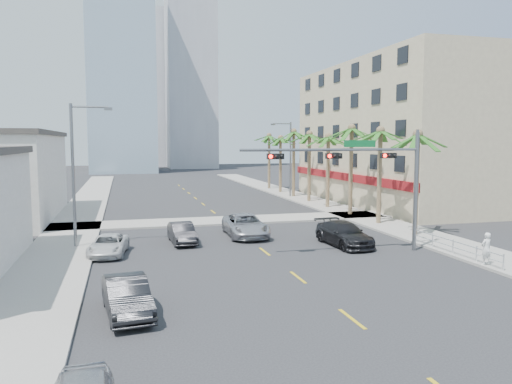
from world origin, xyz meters
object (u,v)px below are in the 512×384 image
car_parked_mid (127,296)px  pedestrian (486,249)px  traffic_signal_mast (369,169)px  car_lane_left (182,233)px  car_parked_far (108,245)px  car_lane_center (245,225)px  car_lane_right (344,234)px

car_parked_mid → pedestrian: 18.67m
traffic_signal_mast → car_lane_left: bearing=150.2°
car_parked_far → car_lane_left: bearing=35.1°
traffic_signal_mast → pedestrian: (4.52, -4.67, -4.04)m
car_lane_center → car_parked_far: bearing=-156.7°
traffic_signal_mast → car_parked_mid: 16.34m
car_parked_mid → car_lane_center: bearing=53.3°
traffic_signal_mast → car_lane_right: (-0.36, 2.48, -4.31)m
car_parked_mid → car_lane_left: bearing=67.6°
car_parked_far → car_lane_right: car_lane_right is taller
car_lane_center → pedestrian: 15.66m
car_lane_right → car_parked_far: bearing=171.7°
car_lane_right → pedestrian: size_ratio=3.00×
car_lane_center → pedestrian: bearing=-47.3°
car_parked_far → car_lane_left: (4.60, 2.38, 0.08)m
traffic_signal_mast → car_parked_far: bearing=166.7°
car_lane_left → pedestrian: pedestrian is taller
car_parked_far → pedestrian: pedestrian is taller
car_lane_left → pedestrian: 18.24m
traffic_signal_mast → car_parked_far: traffic_signal_mast is taller
car_lane_center → pedestrian: (10.26, -11.83, 0.23)m
pedestrian → car_parked_mid: bearing=0.6°
traffic_signal_mast → car_lane_center: size_ratio=1.96×
pedestrian → traffic_signal_mast: bearing=-53.4°
car_lane_left → car_lane_center: car_lane_center is taller
car_lane_left → car_lane_center: (4.60, 1.25, 0.11)m
car_lane_left → traffic_signal_mast: bearing=-32.8°
car_parked_far → car_lane_left: car_lane_left is taller
car_parked_mid → car_parked_far: size_ratio=1.03×
traffic_signal_mast → car_parked_far: size_ratio=2.58×
car_lane_center → car_lane_right: 7.14m
traffic_signal_mast → car_lane_left: size_ratio=2.70×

